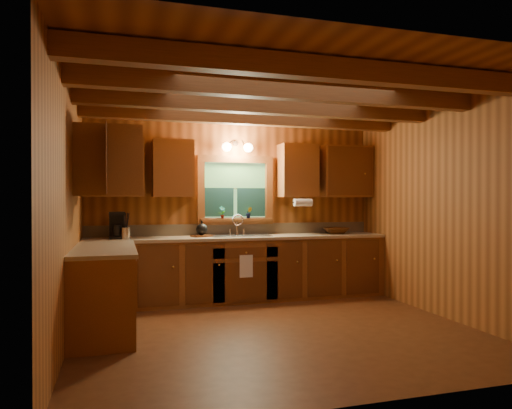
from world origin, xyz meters
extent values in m
plane|color=#512B13|center=(0.00, 0.00, 0.00)|extent=(4.20, 4.20, 0.00)
plane|color=brown|center=(0.00, 0.00, 2.60)|extent=(4.20, 4.20, 0.00)
plane|color=brown|center=(0.00, 1.90, 1.30)|extent=(4.20, 0.00, 4.20)
plane|color=brown|center=(0.00, -1.90, 1.30)|extent=(4.20, 0.00, 4.20)
plane|color=brown|center=(-2.10, 0.00, 1.30)|extent=(0.00, 3.80, 3.80)
plane|color=brown|center=(2.10, 0.00, 1.30)|extent=(0.00, 3.80, 3.80)
cube|color=brown|center=(0.00, -1.20, 2.49)|extent=(4.20, 0.14, 0.18)
cube|color=brown|center=(0.00, -0.40, 2.49)|extent=(4.20, 0.14, 0.18)
cube|color=brown|center=(0.00, 0.40, 2.49)|extent=(4.20, 0.14, 0.18)
cube|color=brown|center=(0.00, 1.20, 2.49)|extent=(4.20, 0.14, 0.18)
cube|color=brown|center=(0.00, 1.59, 0.43)|extent=(4.20, 0.62, 0.86)
cube|color=brown|center=(-1.79, 0.48, 0.43)|extent=(0.62, 1.60, 0.86)
cube|color=tan|center=(0.00, 1.59, 0.88)|extent=(4.20, 0.66, 0.04)
cube|color=tan|center=(-1.78, 0.48, 0.88)|extent=(0.64, 1.60, 0.04)
cube|color=tan|center=(0.00, 1.89, 0.98)|extent=(4.20, 0.02, 0.16)
cube|color=white|center=(-1.47, 0.68, 0.43)|extent=(0.02, 0.60, 0.80)
cube|color=brown|center=(-1.70, 1.73, 1.84)|extent=(0.78, 0.34, 0.78)
cube|color=brown|center=(-0.92, 1.73, 1.84)|extent=(0.55, 0.34, 0.78)
cube|color=brown|center=(0.92, 1.73, 1.84)|extent=(0.55, 0.34, 0.78)
cube|color=brown|center=(1.70, 1.73, 1.84)|extent=(0.78, 0.34, 0.78)
cube|color=brown|center=(-1.93, 0.68, 1.84)|extent=(0.34, 1.10, 0.78)
cube|color=brown|center=(0.00, 1.86, 2.00)|extent=(1.12, 0.08, 0.10)
cube|color=brown|center=(0.00, 1.86, 1.10)|extent=(1.12, 0.08, 0.10)
cube|color=brown|center=(-0.51, 1.86, 1.55)|extent=(0.10, 0.08, 0.80)
cube|color=brown|center=(0.51, 1.86, 1.55)|extent=(0.10, 0.08, 0.80)
cube|color=#3D7732|center=(0.00, 1.90, 1.55)|extent=(0.92, 0.01, 0.80)
cube|color=#123533|center=(-0.24, 1.87, 1.37)|extent=(0.42, 0.02, 0.42)
cube|color=#123533|center=(0.24, 1.87, 1.37)|extent=(0.42, 0.02, 0.42)
cylinder|color=black|center=(0.00, 1.87, 1.57)|extent=(0.92, 0.01, 0.01)
cube|color=brown|center=(0.00, 1.82, 1.12)|extent=(1.06, 0.14, 0.04)
cylinder|color=black|center=(0.00, 1.86, 2.23)|extent=(0.08, 0.03, 0.08)
cylinder|color=black|center=(-0.10, 1.80, 2.23)|extent=(0.09, 0.17, 0.08)
cylinder|color=black|center=(0.10, 1.80, 2.23)|extent=(0.09, 0.17, 0.08)
sphere|color=#FFE0A5|center=(-0.16, 1.74, 2.16)|extent=(0.13, 0.13, 0.13)
sphere|color=#FFE0A5|center=(0.16, 1.74, 2.16)|extent=(0.13, 0.13, 0.13)
cylinder|color=white|center=(0.92, 1.53, 1.37)|extent=(0.27, 0.11, 0.11)
cube|color=white|center=(0.00, 1.26, 0.52)|extent=(0.18, 0.01, 0.30)
cube|color=silver|center=(0.00, 1.60, 0.91)|extent=(0.82, 0.48, 0.02)
cube|color=#262628|center=(-0.19, 1.60, 0.84)|extent=(0.34, 0.40, 0.14)
cube|color=#262628|center=(0.19, 1.60, 0.84)|extent=(0.34, 0.40, 0.14)
cylinder|color=silver|center=(0.00, 1.78, 1.01)|extent=(0.04, 0.04, 0.22)
torus|color=silver|center=(0.00, 1.72, 1.12)|extent=(0.16, 0.02, 0.16)
cube|color=black|center=(-1.66, 1.62, 0.92)|extent=(0.20, 0.24, 0.03)
cube|color=black|center=(-1.66, 1.69, 1.09)|extent=(0.20, 0.09, 0.33)
cube|color=black|center=(-1.66, 1.60, 1.23)|extent=(0.20, 0.22, 0.04)
cylinder|color=black|center=(-1.66, 1.58, 1.01)|extent=(0.12, 0.12, 0.14)
cylinder|color=silver|center=(-1.55, 1.54, 0.97)|extent=(0.12, 0.12, 0.15)
cylinder|color=black|center=(-1.57, 1.53, 1.13)|extent=(0.03, 0.04, 0.22)
cylinder|color=black|center=(-1.55, 1.54, 1.13)|extent=(0.01, 0.01, 0.22)
cylinder|color=black|center=(-1.53, 1.55, 1.13)|extent=(0.03, 0.04, 0.22)
cylinder|color=black|center=(-1.52, 1.56, 1.13)|extent=(0.04, 0.06, 0.22)
cube|color=#562C12|center=(-0.54, 1.62, 0.91)|extent=(0.31, 0.27, 0.02)
sphere|color=black|center=(-0.54, 1.62, 1.00)|extent=(0.16, 0.16, 0.16)
cylinder|color=black|center=(-0.54, 1.62, 1.10)|extent=(0.03, 0.03, 0.04)
imported|color=#48230C|center=(1.49, 1.62, 0.95)|extent=(0.46, 0.46, 0.09)
imported|color=#562C12|center=(-0.21, 1.80, 1.23)|extent=(0.11, 0.09, 0.18)
imported|color=#562C12|center=(0.18, 1.78, 1.22)|extent=(0.10, 0.08, 0.16)
camera|label=1|loc=(-1.63, -4.76, 1.41)|focal=32.84mm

